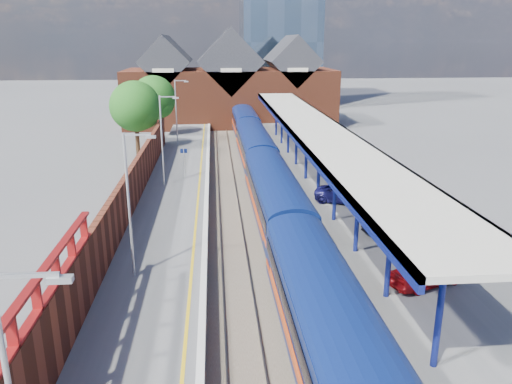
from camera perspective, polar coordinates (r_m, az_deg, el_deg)
ground at (r=47.96m, az=-1.74°, el=2.48°), size 240.00×240.00×0.00m
ballast_bed at (r=38.37m, az=-0.92°, el=-1.17°), size 6.00×76.00×0.06m
rails at (r=38.34m, az=-0.92°, el=-1.04°), size 4.51×76.00×0.14m
left_platform at (r=38.26m, az=-9.17°, el=-0.70°), size 5.00×76.00×1.00m
right_platform at (r=39.07m, az=7.89°, el=-0.28°), size 6.00×76.00×1.00m
coping_left at (r=38.00m, az=-5.67°, el=0.14°), size 0.30×76.00×0.05m
coping_right at (r=38.40m, az=3.77°, el=0.37°), size 0.30×76.00×0.05m
yellow_line at (r=38.02m, az=-6.57°, el=0.09°), size 0.14×76.00×0.01m
train at (r=41.43m, az=0.78°, el=3.20°), size 2.94×65.92×3.45m
canopy at (r=39.72m, az=6.83°, el=7.10°), size 4.50×52.00×4.48m
lamp_post_b at (r=23.76m, az=-14.06°, el=-0.58°), size 1.48×0.18×7.00m
lamp_post_c at (r=39.21m, az=-10.53°, el=6.42°), size 1.48×0.18×7.00m
lamp_post_d at (r=54.97m, az=-8.99°, el=9.44°), size 1.48×0.18×7.00m
platform_sign at (r=41.51m, az=-8.24°, el=3.86°), size 0.55×0.08×2.50m
brick_wall at (r=31.89m, az=-14.79°, el=-0.96°), size 0.35×50.00×3.86m
station_building at (r=74.72m, az=-3.00°, el=11.89°), size 30.00×12.12×13.78m
tree_near at (r=53.30m, az=-13.49°, el=9.34°), size 5.20×5.20×8.10m
tree_far at (r=61.05m, az=-11.48°, el=10.37°), size 5.20×5.20×8.10m
parked_car_red at (r=24.72m, az=18.83°, el=-8.64°), size 4.06×2.78×1.28m
parked_car_silver at (r=27.73m, az=18.96°, el=-5.89°), size 3.79×1.48×1.23m
parked_car_dark at (r=30.71m, az=16.02°, el=-3.32°), size 4.89×3.10×1.32m
parked_car_blue at (r=35.61m, az=10.21°, el=-0.24°), size 4.72×3.55×1.19m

